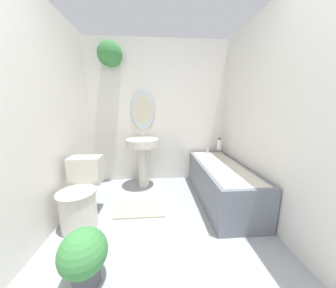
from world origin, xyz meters
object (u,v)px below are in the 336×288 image
at_px(toilet, 81,196).
at_px(bathtub, 221,181).
at_px(potted_plant, 84,255).
at_px(pedestal_sink, 143,152).
at_px(shampoo_bottle, 219,144).

relative_size(toilet, bathtub, 0.48).
relative_size(bathtub, potted_plant, 3.36).
distance_m(pedestal_sink, shampoo_bottle, 1.31).
bearing_deg(potted_plant, shampoo_bottle, 46.25).
xyz_separation_m(bathtub, shampoo_bottle, (0.18, 0.59, 0.42)).
height_order(pedestal_sink, potted_plant, pedestal_sink).
relative_size(toilet, shampoo_bottle, 3.65).
bearing_deg(bathtub, pedestal_sink, 156.10).
xyz_separation_m(toilet, potted_plant, (0.32, -0.73, -0.07)).
bearing_deg(bathtub, toilet, -168.12).
xyz_separation_m(pedestal_sink, potted_plant, (-0.32, -1.60, -0.34)).
distance_m(toilet, bathtub, 1.80).
bearing_deg(pedestal_sink, potted_plant, -101.22).
height_order(bathtub, shampoo_bottle, shampoo_bottle).
height_order(toilet, shampoo_bottle, shampoo_bottle).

